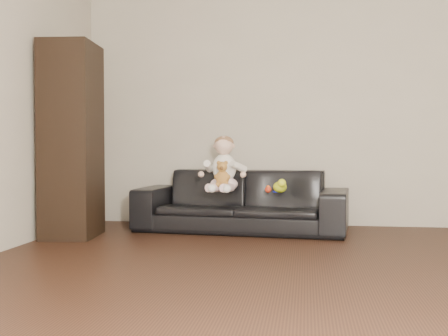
% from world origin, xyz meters
% --- Properties ---
extents(floor, '(5.50, 5.50, 0.00)m').
position_xyz_m(floor, '(0.00, 0.00, 0.00)').
color(floor, black).
rests_on(floor, ground).
extents(wall_back, '(5.00, 0.00, 5.00)m').
position_xyz_m(wall_back, '(0.00, 2.75, 1.30)').
color(wall_back, '#B4AB98').
rests_on(wall_back, ground).
extents(sofa, '(2.02, 0.96, 0.57)m').
position_xyz_m(sofa, '(-0.83, 2.25, 0.29)').
color(sofa, black).
rests_on(sofa, floor).
extents(cabinet, '(0.48, 0.62, 1.70)m').
position_xyz_m(cabinet, '(-2.27, 1.69, 0.85)').
color(cabinet, black).
rests_on(cabinet, floor).
extents(shelf_item, '(0.20, 0.27, 0.28)m').
position_xyz_m(shelf_item, '(-2.25, 1.69, 1.23)').
color(shelf_item, silver).
rests_on(shelf_item, cabinet).
extents(baby, '(0.40, 0.47, 0.52)m').
position_xyz_m(baby, '(-0.98, 2.14, 0.60)').
color(baby, silver).
rests_on(baby, sofa).
extents(teddy_bear, '(0.16, 0.16, 0.22)m').
position_xyz_m(teddy_bear, '(-0.97, 1.98, 0.55)').
color(teddy_bear, '#A97330').
rests_on(teddy_bear, sofa).
extents(toy_green, '(0.15, 0.17, 0.10)m').
position_xyz_m(toy_green, '(-0.46, 2.10, 0.43)').
color(toy_green, '#BED318').
rests_on(toy_green, sofa).
extents(toy_rattle, '(0.06, 0.06, 0.06)m').
position_xyz_m(toy_rattle, '(-0.57, 2.09, 0.40)').
color(toy_rattle, red).
rests_on(toy_rattle, sofa).
extents(toy_blue_disc, '(0.11, 0.11, 0.01)m').
position_xyz_m(toy_blue_disc, '(-0.49, 2.15, 0.38)').
color(toy_blue_disc, '#1A25D4').
rests_on(toy_blue_disc, sofa).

